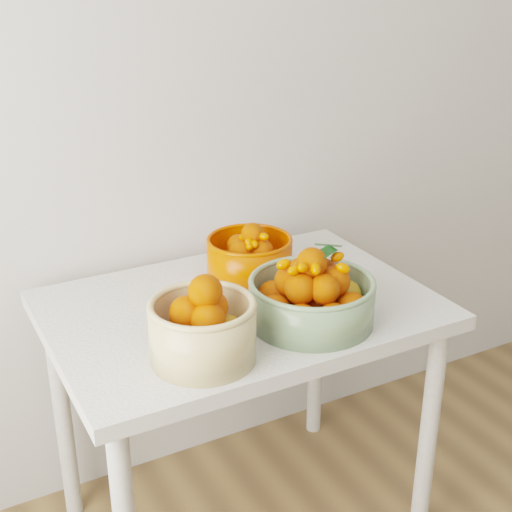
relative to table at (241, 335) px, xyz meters
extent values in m
cube|color=beige|center=(0.31, 0.40, 0.70)|extent=(4.00, 0.04, 2.70)
cube|color=silver|center=(0.00, 0.00, 0.08)|extent=(1.00, 0.70, 0.04)
cylinder|color=silver|center=(0.44, -0.29, -0.30)|extent=(0.05, 0.05, 0.71)
cylinder|color=silver|center=(-0.44, 0.29, -0.30)|extent=(0.05, 0.05, 0.71)
cylinder|color=silver|center=(0.44, 0.29, -0.30)|extent=(0.05, 0.05, 0.71)
cylinder|color=#D1B47B|center=(-0.20, -0.21, 0.16)|extent=(0.28, 0.28, 0.14)
torus|color=#D1B47B|center=(-0.20, -0.21, 0.23)|extent=(0.28, 0.28, 0.02)
sphere|color=#D1660C|center=(-0.14, -0.21, 0.15)|extent=(0.08, 0.08, 0.08)
sphere|color=#EC4500|center=(-0.18, -0.15, 0.15)|extent=(0.08, 0.08, 0.08)
sphere|color=#EC4500|center=(-0.25, -0.17, 0.15)|extent=(0.08, 0.08, 0.08)
sphere|color=#EC4500|center=(-0.25, -0.25, 0.15)|extent=(0.08, 0.08, 0.08)
sphere|color=#EC4500|center=(-0.18, -0.27, 0.15)|extent=(0.08, 0.08, 0.08)
sphere|color=#EC4500|center=(-0.20, -0.21, 0.15)|extent=(0.08, 0.08, 0.08)
sphere|color=#EC4500|center=(-0.17, -0.19, 0.21)|extent=(0.08, 0.08, 0.08)
sphere|color=#EC4500|center=(-0.23, -0.19, 0.21)|extent=(0.08, 0.08, 0.08)
sphere|color=#EC4500|center=(-0.20, -0.24, 0.21)|extent=(0.08, 0.08, 0.08)
sphere|color=#EC4500|center=(-0.19, -0.21, 0.27)|extent=(0.08, 0.08, 0.08)
ellipsoid|color=#F55300|center=(-0.20, -0.21, 0.25)|extent=(0.05, 0.05, 0.03)
ellipsoid|color=#F55300|center=(-0.21, -0.21, 0.25)|extent=(0.05, 0.04, 0.03)
cylinder|color=gray|center=(0.11, -0.17, 0.15)|extent=(0.33, 0.33, 0.11)
torus|color=gray|center=(0.11, -0.17, 0.21)|extent=(0.33, 0.33, 0.02)
sphere|color=#D1660C|center=(0.21, -0.18, 0.15)|extent=(0.08, 0.08, 0.08)
sphere|color=#EC4500|center=(0.18, -0.10, 0.15)|extent=(0.07, 0.07, 0.07)
sphere|color=#EC4500|center=(0.11, -0.07, 0.15)|extent=(0.07, 0.07, 0.07)
sphere|color=#EC4500|center=(0.04, -0.10, 0.15)|extent=(0.08, 0.08, 0.08)
sphere|color=#EC4500|center=(0.01, -0.17, 0.15)|extent=(0.08, 0.08, 0.08)
sphere|color=#EC4500|center=(0.04, -0.24, 0.15)|extent=(0.08, 0.08, 0.08)
sphere|color=#EC4500|center=(0.11, -0.27, 0.15)|extent=(0.08, 0.08, 0.08)
sphere|color=#EC4500|center=(0.18, -0.24, 0.15)|extent=(0.08, 0.08, 0.08)
sphere|color=#EC4500|center=(0.11, -0.17, 0.15)|extent=(0.08, 0.08, 0.08)
sphere|color=#EC4500|center=(0.16, -0.15, 0.21)|extent=(0.08, 0.08, 0.08)
sphere|color=#EC4500|center=(0.12, -0.12, 0.21)|extent=(0.08, 0.08, 0.08)
sphere|color=#EC4500|center=(0.06, -0.15, 0.21)|extent=(0.08, 0.08, 0.08)
sphere|color=#EC4500|center=(0.06, -0.20, 0.21)|extent=(0.08, 0.08, 0.08)
sphere|color=#EC4500|center=(0.11, -0.23, 0.21)|extent=(0.07, 0.07, 0.07)
sphere|color=#EC4500|center=(0.16, -0.20, 0.21)|extent=(0.08, 0.08, 0.08)
sphere|color=#EC4500|center=(0.10, -0.18, 0.26)|extent=(0.08, 0.08, 0.08)
ellipsoid|color=#F55300|center=(0.12, -0.18, 0.25)|extent=(0.04, 0.04, 0.03)
ellipsoid|color=#F55300|center=(0.11, -0.17, 0.23)|extent=(0.04, 0.04, 0.03)
ellipsoid|color=#F55300|center=(0.06, -0.21, 0.23)|extent=(0.05, 0.04, 0.04)
ellipsoid|color=#F55300|center=(0.05, -0.19, 0.26)|extent=(0.04, 0.04, 0.03)
ellipsoid|color=#F55300|center=(0.14, -0.12, 0.24)|extent=(0.04, 0.05, 0.03)
ellipsoid|color=#F55300|center=(0.06, -0.18, 0.24)|extent=(0.04, 0.04, 0.04)
ellipsoid|color=#F55300|center=(0.11, -0.16, 0.23)|extent=(0.04, 0.05, 0.04)
ellipsoid|color=#F55300|center=(0.17, -0.22, 0.25)|extent=(0.05, 0.05, 0.04)
ellipsoid|color=#F55300|center=(0.16, -0.13, 0.23)|extent=(0.04, 0.04, 0.03)
ellipsoid|color=#F55300|center=(0.10, -0.18, 0.25)|extent=(0.04, 0.04, 0.03)
ellipsoid|color=#F55300|center=(0.11, -0.22, 0.23)|extent=(0.03, 0.04, 0.04)
ellipsoid|color=#F55300|center=(0.09, -0.22, 0.26)|extent=(0.04, 0.05, 0.04)
ellipsoid|color=#F55300|center=(0.06, -0.20, 0.27)|extent=(0.05, 0.04, 0.03)
ellipsoid|color=#F55300|center=(0.08, -0.16, 0.25)|extent=(0.04, 0.04, 0.03)
ellipsoid|color=#F55300|center=(0.13, -0.17, 0.27)|extent=(0.04, 0.04, 0.04)
ellipsoid|color=#F55300|center=(0.04, -0.16, 0.26)|extent=(0.05, 0.04, 0.04)
ellipsoid|color=#F55300|center=(0.18, -0.18, 0.26)|extent=(0.04, 0.03, 0.03)
cylinder|color=#DA3A00|center=(0.09, 0.11, 0.16)|extent=(0.25, 0.25, 0.12)
torus|color=#DA3A00|center=(0.09, 0.11, 0.22)|extent=(0.26, 0.26, 0.01)
sphere|color=#EC4500|center=(0.16, 0.11, 0.14)|extent=(0.07, 0.07, 0.07)
sphere|color=#EC4500|center=(0.12, 0.18, 0.14)|extent=(0.07, 0.07, 0.07)
sphere|color=#EC4500|center=(0.05, 0.17, 0.14)|extent=(0.07, 0.07, 0.07)
sphere|color=#EC4500|center=(0.02, 0.12, 0.14)|extent=(0.07, 0.07, 0.07)
sphere|color=#EC4500|center=(0.05, 0.05, 0.14)|extent=(0.07, 0.07, 0.07)
sphere|color=#EC4500|center=(0.12, 0.05, 0.14)|extent=(0.06, 0.06, 0.06)
sphere|color=#EC4500|center=(0.09, 0.11, 0.14)|extent=(0.07, 0.07, 0.07)
sphere|color=#EC4500|center=(0.12, 0.13, 0.19)|extent=(0.07, 0.07, 0.07)
sphere|color=#EC4500|center=(0.07, 0.15, 0.19)|extent=(0.07, 0.07, 0.07)
sphere|color=#EC4500|center=(0.05, 0.10, 0.19)|extent=(0.07, 0.07, 0.07)
sphere|color=#EC4500|center=(0.11, 0.08, 0.19)|extent=(0.07, 0.07, 0.07)
sphere|color=#EC4500|center=(0.10, 0.11, 0.24)|extent=(0.06, 0.06, 0.06)
ellipsoid|color=#F55300|center=(0.10, 0.13, 0.22)|extent=(0.04, 0.04, 0.04)
ellipsoid|color=#F55300|center=(0.08, 0.07, 0.22)|extent=(0.03, 0.04, 0.03)
ellipsoid|color=#F55300|center=(0.11, 0.12, 0.23)|extent=(0.04, 0.03, 0.03)
ellipsoid|color=#F55300|center=(0.12, 0.15, 0.24)|extent=(0.04, 0.04, 0.04)
ellipsoid|color=#F55300|center=(0.07, 0.07, 0.22)|extent=(0.04, 0.04, 0.03)
ellipsoid|color=#F55300|center=(0.07, 0.08, 0.23)|extent=(0.04, 0.04, 0.03)
ellipsoid|color=#F55300|center=(0.09, 0.11, 0.22)|extent=(0.04, 0.04, 0.03)
ellipsoid|color=#F55300|center=(0.11, 0.08, 0.24)|extent=(0.04, 0.04, 0.03)
ellipsoid|color=#F55300|center=(0.08, 0.13, 0.22)|extent=(0.04, 0.04, 0.02)
camera|label=1|loc=(-0.76, -1.50, 0.95)|focal=50.00mm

